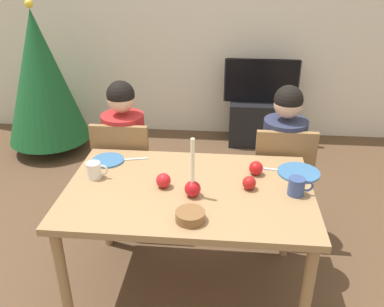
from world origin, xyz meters
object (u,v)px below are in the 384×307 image
(tv, at_px, (261,81))
(christmas_tree, at_px, (41,78))
(plate_left, at_px, (108,160))
(apple_near_candle, at_px, (163,181))
(plate_right, at_px, (299,172))
(chair_left, at_px, (125,169))
(mug_left, at_px, (94,170))
(apple_by_right_mug, at_px, (249,183))
(chair_right, at_px, (281,176))
(person_left_child, at_px, (126,160))
(person_right_child, at_px, (281,167))
(dining_table, at_px, (189,200))
(mug_right, at_px, (297,186))
(tv_stand, at_px, (258,122))
(apple_by_left_plate, at_px, (256,168))
(bowl_walnuts, at_px, (190,216))
(candle_centerpiece, at_px, (193,185))

(tv, relative_size, christmas_tree, 0.51)
(plate_left, distance_m, apple_near_candle, 0.50)
(christmas_tree, relative_size, plate_right, 6.10)
(chair_left, distance_m, plate_right, 1.26)
(mug_left, distance_m, apple_near_candle, 0.43)
(plate_left, bearing_deg, apple_by_right_mug, -16.26)
(chair_right, height_order, plate_right, chair_right)
(chair_left, bearing_deg, plate_left, -93.16)
(person_left_child, xyz_separation_m, apple_by_right_mug, (0.87, -0.62, 0.22))
(plate_left, xyz_separation_m, apple_near_candle, (0.40, -0.28, 0.04))
(person_right_child, xyz_separation_m, christmas_tree, (-2.28, 1.26, 0.23))
(plate_left, height_order, mug_left, mug_left)
(christmas_tree, bearing_deg, person_left_child, -47.50)
(person_right_child, relative_size, plate_right, 4.62)
(person_left_child, distance_m, person_right_child, 1.13)
(dining_table, distance_m, chair_left, 0.82)
(christmas_tree, bearing_deg, mug_right, -39.94)
(chair_left, relative_size, plate_left, 4.38)
(tv, height_order, mug_left, tv)
(person_left_child, xyz_separation_m, tv_stand, (1.08, 1.66, -0.33))
(chair_left, bearing_deg, dining_table, -48.90)
(tv_stand, height_order, apple_by_right_mug, apple_by_right_mug)
(person_left_child, relative_size, mug_right, 8.53)
(christmas_tree, bearing_deg, apple_by_left_plate, -39.48)
(mug_right, bearing_deg, mug_left, 176.14)
(person_left_child, height_order, plate_right, person_left_child)
(mug_right, distance_m, bowl_walnuts, 0.63)
(tv_stand, bearing_deg, person_left_child, -123.01)
(christmas_tree, xyz_separation_m, plate_right, (2.33, -1.67, -0.05))
(christmas_tree, bearing_deg, mug_left, -58.56)
(apple_near_candle, height_order, apple_by_left_plate, same)
(plate_left, relative_size, apple_by_left_plate, 2.44)
(chair_left, xyz_separation_m, candle_centerpiece, (0.56, -0.69, 0.31))
(christmas_tree, relative_size, candle_centerpiece, 4.48)
(christmas_tree, relative_size, bowl_walnuts, 10.33)
(chair_left, distance_m, candle_centerpiece, 0.94)
(mug_right, bearing_deg, person_right_child, 89.78)
(chair_right, xyz_separation_m, plate_left, (-1.15, -0.33, 0.24))
(person_left_child, distance_m, apple_by_left_plate, 1.04)
(chair_right, xyz_separation_m, person_right_child, (0.00, 0.03, 0.06))
(mug_left, bearing_deg, dining_table, -6.89)
(bowl_walnuts, bearing_deg, christmas_tree, 128.00)
(dining_table, distance_m, chair_right, 0.87)
(mug_left, bearing_deg, person_left_child, 86.53)
(christmas_tree, xyz_separation_m, mug_left, (1.12, -1.83, -0.00))
(christmas_tree, height_order, candle_centerpiece, christmas_tree)
(person_left_child, relative_size, plate_left, 5.71)
(mug_left, relative_size, bowl_walnuts, 0.86)
(plate_right, xyz_separation_m, bowl_walnuts, (-0.61, -0.54, 0.02))
(bowl_walnuts, bearing_deg, tv_stand, 78.91)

